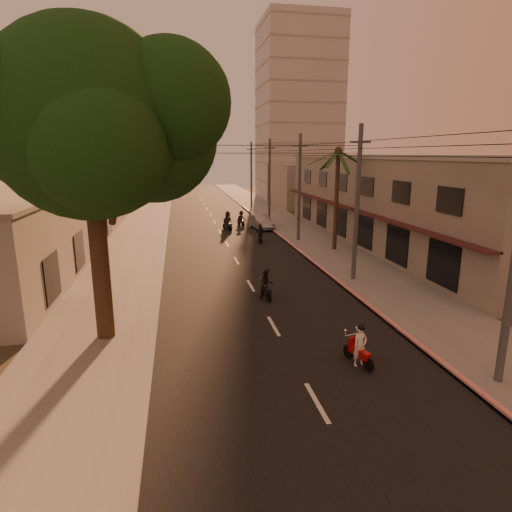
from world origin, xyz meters
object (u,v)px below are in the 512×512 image
at_px(broadleaf_tree, 100,123).
at_px(parked_car, 261,222).
at_px(scooter_mid_a, 266,285).
at_px(scooter_mid_b, 260,234).
at_px(palm_tree, 338,157).
at_px(scooter_red, 360,347).
at_px(scooter_far_b, 241,219).
at_px(scooter_far_a, 228,222).

bearing_deg(broadleaf_tree, parked_car, 66.20).
distance_m(scooter_mid_a, scooter_mid_b, 14.47).
bearing_deg(palm_tree, parked_car, 109.40).
distance_m(palm_tree, scooter_mid_a, 14.31).
distance_m(scooter_red, scooter_mid_a, 7.87).
bearing_deg(scooter_far_b, palm_tree, -81.09).
height_order(broadleaf_tree, palm_tree, broadleaf_tree).
height_order(broadleaf_tree, scooter_red, broadleaf_tree).
bearing_deg(scooter_far_a, scooter_mid_a, -110.13).
height_order(scooter_mid_b, scooter_far_a, scooter_far_a).
xyz_separation_m(scooter_far_b, parked_car, (1.73, -1.91, -0.08)).
bearing_deg(scooter_far_a, scooter_red, -106.21).
bearing_deg(broadleaf_tree, scooter_far_b, 71.03).
bearing_deg(palm_tree, scooter_mid_a, -126.25).
bearing_deg(scooter_far_b, scooter_mid_a, -109.78).
bearing_deg(parked_car, scooter_far_b, 122.90).
distance_m(broadleaf_tree, scooter_red, 12.47).
xyz_separation_m(palm_tree, scooter_far_b, (-5.51, 12.63, -6.37)).
relative_size(scooter_far_b, parked_car, 0.38).
distance_m(palm_tree, parked_car, 13.07).
distance_m(scooter_mid_b, scooter_far_a, 6.66).
relative_size(palm_tree, scooter_mid_b, 5.01).
relative_size(scooter_mid_a, scooter_far_b, 0.99).
xyz_separation_m(broadleaf_tree, scooter_far_a, (7.42, 24.14, -7.58)).
bearing_deg(broadleaf_tree, scooter_far_a, 72.92).
distance_m(broadleaf_tree, scooter_mid_b, 21.59).
relative_size(broadleaf_tree, parked_car, 2.73).
bearing_deg(scooter_mid_b, scooter_far_b, 100.58).
xyz_separation_m(scooter_far_a, parked_car, (3.42, 0.44, -0.19)).
relative_size(scooter_red, scooter_far_b, 0.95).
relative_size(palm_tree, scooter_far_b, 4.86).
distance_m(scooter_mid_b, parked_car, 6.91).
height_order(scooter_mid_a, scooter_far_a, scooter_far_a).
bearing_deg(broadleaf_tree, scooter_mid_b, 62.03).
xyz_separation_m(scooter_mid_a, scooter_mid_b, (2.41, 14.27, -0.02)).
bearing_deg(scooter_red, palm_tree, 56.86).
bearing_deg(scooter_mid_a, scooter_red, -81.72).
relative_size(scooter_mid_a, parked_car, 0.38).
height_order(scooter_red, scooter_mid_b, scooter_mid_b).
height_order(scooter_far_b, parked_car, scooter_far_b).
xyz_separation_m(scooter_mid_a, scooter_far_b, (2.06, 22.95, 0.03)).
xyz_separation_m(scooter_mid_b, scooter_far_b, (-0.35, 8.69, 0.05)).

